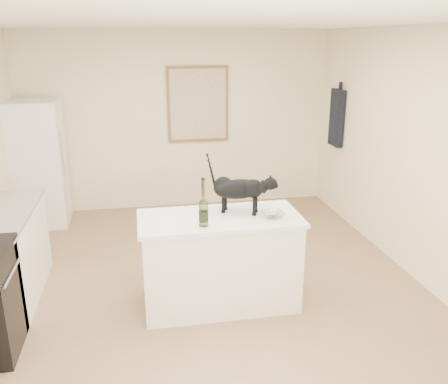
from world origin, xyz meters
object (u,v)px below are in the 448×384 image
glass_bowl (273,215)px  fridge (38,164)px  wine_bottle (203,205)px  black_cat (239,192)px

glass_bowl → fridge: bearing=133.5°
fridge → wine_bottle: 3.33m
black_cat → glass_bowl: black_cat is taller
wine_bottle → glass_bowl: 0.68m
fridge → black_cat: bearing=-47.7°
fridge → wine_bottle: fridge is taller
fridge → wine_bottle: (1.87, -2.75, 0.24)m
black_cat → wine_bottle: size_ratio=1.54×
fridge → glass_bowl: size_ratio=8.15×
black_cat → wine_bottle: 0.46m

